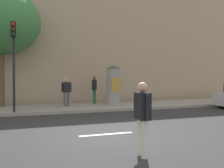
% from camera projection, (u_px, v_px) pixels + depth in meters
% --- Properties ---
extents(ground_plane, '(80.00, 80.00, 0.00)m').
position_uv_depth(ground_plane, '(106.00, 134.00, 7.90)').
color(ground_plane, '#2B2B2D').
extents(sidewalk_curb, '(36.00, 4.00, 0.15)m').
position_uv_depth(sidewalk_curb, '(70.00, 108.00, 14.51)').
color(sidewalk_curb, gray).
rests_on(sidewalk_curb, ground_plane).
extents(lane_markings, '(25.80, 0.16, 0.01)m').
position_uv_depth(lane_markings, '(106.00, 134.00, 7.90)').
color(lane_markings, silver).
rests_on(lane_markings, ground_plane).
extents(building_backdrop, '(36.00, 5.00, 9.25)m').
position_uv_depth(building_backdrop, '(59.00, 43.00, 19.12)').
color(building_backdrop, tan).
rests_on(building_backdrop, ground_plane).
extents(traffic_light, '(0.24, 0.45, 4.38)m').
position_uv_depth(traffic_light, '(14.00, 52.00, 11.78)').
color(traffic_light, black).
rests_on(traffic_light, sidewalk_curb).
extents(poster_column, '(0.96, 0.96, 2.50)m').
position_uv_depth(poster_column, '(113.00, 85.00, 15.57)').
color(poster_column, gray).
rests_on(poster_column, sidewalk_curb).
extents(street_tree, '(4.57, 4.57, 6.95)m').
position_uv_depth(street_tree, '(1.00, 22.00, 14.31)').
color(street_tree, brown).
rests_on(street_tree, sidewalk_curb).
extents(pedestrian_with_backpack, '(0.27, 0.67, 1.73)m').
position_uv_depth(pedestrian_with_backpack, '(142.00, 112.00, 5.63)').
color(pedestrian_with_backpack, silver).
rests_on(pedestrian_with_backpack, ground_plane).
extents(pedestrian_in_red_top, '(0.61, 0.34, 1.66)m').
position_uv_depth(pedestrian_in_red_top, '(66.00, 90.00, 14.52)').
color(pedestrian_in_red_top, '#4C4C51').
rests_on(pedestrian_in_red_top, sidewalk_curb).
extents(pedestrian_near_pole, '(0.43, 0.59, 1.79)m').
position_uv_depth(pedestrian_near_pole, '(94.00, 88.00, 15.86)').
color(pedestrian_near_pole, '#1E5938').
rests_on(pedestrian_near_pole, sidewalk_curb).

